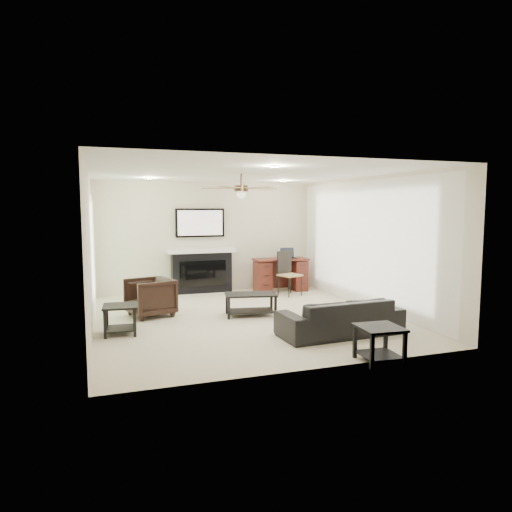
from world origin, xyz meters
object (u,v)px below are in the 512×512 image
object	(u,v)px
sofa	(340,317)
armchair	(150,297)
coffee_table	(251,305)
fireplace_unit	(202,251)
desk	(280,275)

from	to	relation	value
sofa	armchair	xyz separation A→B (m)	(-2.60, 2.15, 0.06)
coffee_table	armchair	bearing A→B (deg)	172.73
sofa	fireplace_unit	bearing A→B (deg)	-76.23
armchair	coffee_table	size ratio (longest dim) A/B	0.83
armchair	desk	bearing A→B (deg)	99.13
coffee_table	desk	distance (m)	2.52
fireplace_unit	desk	distance (m)	1.89
desk	sofa	bearing A→B (deg)	-97.82
sofa	desk	world-z (taller)	desk
sofa	desk	xyz separation A→B (m)	(0.51, 3.69, 0.10)
coffee_table	fireplace_unit	bearing A→B (deg)	108.58
armchair	fireplace_unit	bearing A→B (deg)	128.18
sofa	desk	distance (m)	3.72
fireplace_unit	desk	bearing A→B (deg)	-13.45
coffee_table	fireplace_unit	xyz separation A→B (m)	(-0.35, 2.51, 0.75)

